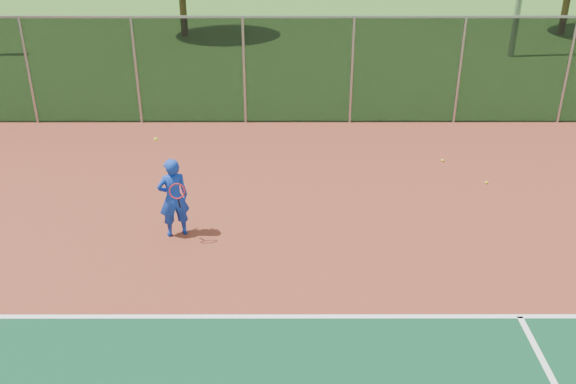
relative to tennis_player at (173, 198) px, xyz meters
name	(u,v)px	position (x,y,z in m)	size (l,w,h in m)	color
court_apron	(407,359)	(4.02, -3.66, -0.84)	(30.00, 20.00, 0.02)	brown
fence_back	(352,70)	(4.02, 6.34, 0.72)	(30.00, 0.06, 3.03)	black
tennis_player	(173,198)	(0.00, 0.00, 0.00)	(0.70, 0.71, 2.04)	#1132A6
practice_ball_1	(486,182)	(6.85, 2.29, -0.79)	(0.07, 0.07, 0.07)	#CFE71A
practice_ball_5	(443,160)	(6.10, 3.55, -0.79)	(0.07, 0.07, 0.07)	#CFE71A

